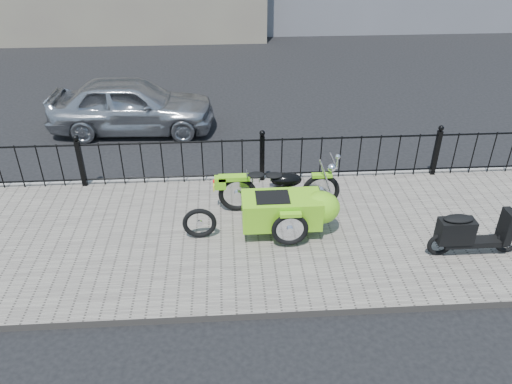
{
  "coord_description": "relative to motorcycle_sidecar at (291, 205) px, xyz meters",
  "views": [
    {
      "loc": [
        -0.68,
        -7.38,
        5.13
      ],
      "look_at": [
        -0.21,
        -0.1,
        0.68
      ],
      "focal_mm": 35.0,
      "sensor_mm": 36.0,
      "label": 1
    }
  ],
  "objects": [
    {
      "name": "ground",
      "position": [
        -0.36,
        0.41,
        -0.59
      ],
      "size": [
        120.0,
        120.0,
        0.0
      ],
      "primitive_type": "plane",
      "color": "black",
      "rests_on": "ground"
    },
    {
      "name": "scooter",
      "position": [
        2.72,
        -0.88,
        -0.08
      ],
      "size": [
        1.52,
        0.44,
        1.03
      ],
      "color": "black",
      "rests_on": "sidewalk"
    },
    {
      "name": "iron_fence",
      "position": [
        -0.36,
        1.71,
        -0.01
      ],
      "size": [
        14.11,
        0.11,
        1.08
      ],
      "color": "black",
      "rests_on": "sidewalk"
    },
    {
      "name": "curb",
      "position": [
        -0.36,
        1.85,
        -0.53
      ],
      "size": [
        30.0,
        0.1,
        0.12
      ],
      "primitive_type": "cube",
      "color": "gray",
      "rests_on": "ground"
    },
    {
      "name": "motorcycle_sidecar",
      "position": [
        0.0,
        0.0,
        0.0
      ],
      "size": [
        2.28,
        1.48,
        0.98
      ],
      "color": "black",
      "rests_on": "sidewalk"
    },
    {
      "name": "sidewalk",
      "position": [
        -0.36,
        -0.09,
        -0.53
      ],
      "size": [
        30.0,
        3.8,
        0.12
      ],
      "primitive_type": "cube",
      "color": "#6B635A",
      "rests_on": "ground"
    },
    {
      "name": "sedan_car",
      "position": [
        -3.29,
        4.55,
        0.07
      ],
      "size": [
        3.98,
        1.74,
        1.33
      ],
      "primitive_type": "imported",
      "rotation": [
        0.0,
        0.0,
        1.53
      ],
      "color": "#A7A9AE",
      "rests_on": "ground"
    },
    {
      "name": "spare_tire",
      "position": [
        -1.53,
        -0.17,
        -0.19
      ],
      "size": [
        0.57,
        0.09,
        0.57
      ],
      "primitive_type": "torus",
      "rotation": [
        1.57,
        0.0,
        0.02
      ],
      "color": "black",
      "rests_on": "sidewalk"
    }
  ]
}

